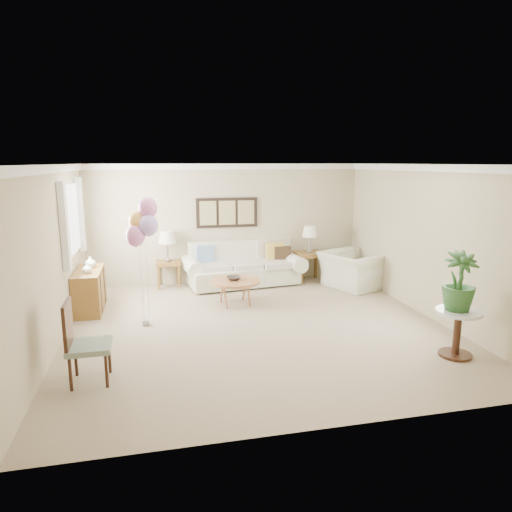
# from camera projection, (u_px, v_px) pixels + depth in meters

# --- Properties ---
(ground_plane) EXTENTS (6.00, 6.00, 0.00)m
(ground_plane) POSITION_uv_depth(u_px,v_px,m) (257.00, 326.00, 7.45)
(ground_plane) COLOR tan
(room_shell) EXTENTS (6.04, 6.04, 2.60)m
(room_shell) POSITION_uv_depth(u_px,v_px,m) (249.00, 227.00, 7.19)
(room_shell) COLOR #C0AF8C
(room_shell) RESTS_ON ground
(wall_art_triptych) EXTENTS (1.35, 0.06, 0.65)m
(wall_art_triptych) POSITION_uv_depth(u_px,v_px,m) (227.00, 213.00, 9.97)
(wall_art_triptych) COLOR black
(wall_art_triptych) RESTS_ON ground
(sofa) EXTENTS (2.67, 1.23, 0.94)m
(sofa) POSITION_uv_depth(u_px,v_px,m) (243.00, 268.00, 9.94)
(sofa) COLOR silver
(sofa) RESTS_ON ground
(end_table_left) EXTENTS (0.52, 0.47, 0.57)m
(end_table_left) POSITION_uv_depth(u_px,v_px,m) (168.00, 265.00, 9.73)
(end_table_left) COLOR brown
(end_table_left) RESTS_ON ground
(end_table_right) EXTENTS (0.60, 0.55, 0.66)m
(end_table_right) POSITION_uv_depth(u_px,v_px,m) (309.00, 257.00, 10.22)
(end_table_right) COLOR brown
(end_table_right) RESTS_ON ground
(lamp_left) EXTENTS (0.37, 0.37, 0.65)m
(lamp_left) POSITION_uv_depth(u_px,v_px,m) (167.00, 238.00, 9.61)
(lamp_left) COLOR gray
(lamp_left) RESTS_ON end_table_left
(lamp_right) EXTENTS (0.33, 0.33, 0.59)m
(lamp_right) POSITION_uv_depth(u_px,v_px,m) (310.00, 232.00, 10.11)
(lamp_right) COLOR gray
(lamp_right) RESTS_ON end_table_right
(coffee_table) EXTENTS (0.94, 0.94, 0.47)m
(coffee_table) POSITION_uv_depth(u_px,v_px,m) (235.00, 282.00, 8.53)
(coffee_table) COLOR #A96942
(coffee_table) RESTS_ON ground
(decor_bowl) EXTENTS (0.28, 0.28, 0.07)m
(decor_bowl) POSITION_uv_depth(u_px,v_px,m) (234.00, 278.00, 8.52)
(decor_bowl) COLOR #302924
(decor_bowl) RESTS_ON coffee_table
(armchair) EXTENTS (1.38, 1.46, 0.76)m
(armchair) POSITION_uv_depth(u_px,v_px,m) (352.00, 270.00, 9.68)
(armchair) COLOR silver
(armchair) RESTS_ON ground
(side_table) EXTENTS (0.61, 0.61, 0.66)m
(side_table) POSITION_uv_depth(u_px,v_px,m) (458.00, 322.00, 6.22)
(side_table) COLOR silver
(side_table) RESTS_ON ground
(potted_plant) EXTENTS (0.53, 0.53, 0.81)m
(potted_plant) POSITION_uv_depth(u_px,v_px,m) (459.00, 281.00, 6.12)
(potted_plant) COLOR #2E5329
(potted_plant) RESTS_ON side_table
(accent_chair) EXTENTS (0.51, 0.51, 1.03)m
(accent_chair) POSITION_uv_depth(u_px,v_px,m) (82.00, 341.00, 5.46)
(accent_chair) COLOR gray
(accent_chair) RESTS_ON ground
(credenza) EXTENTS (0.46, 1.20, 0.74)m
(credenza) POSITION_uv_depth(u_px,v_px,m) (90.00, 290.00, 8.21)
(credenza) COLOR brown
(credenza) RESTS_ON ground
(vase_white) EXTENTS (0.22, 0.22, 0.18)m
(vase_white) POSITION_uv_depth(u_px,v_px,m) (87.00, 268.00, 7.91)
(vase_white) COLOR silver
(vase_white) RESTS_ON credenza
(vase_sage) EXTENTS (0.26, 0.26, 0.21)m
(vase_sage) POSITION_uv_depth(u_px,v_px,m) (90.00, 262.00, 8.32)
(vase_sage) COLOR beige
(vase_sage) RESTS_ON credenza
(balloon_cluster) EXTENTS (0.51, 0.41, 2.10)m
(balloon_cluster) POSITION_uv_depth(u_px,v_px,m) (142.00, 224.00, 7.18)
(balloon_cluster) COLOR gray
(balloon_cluster) RESTS_ON ground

